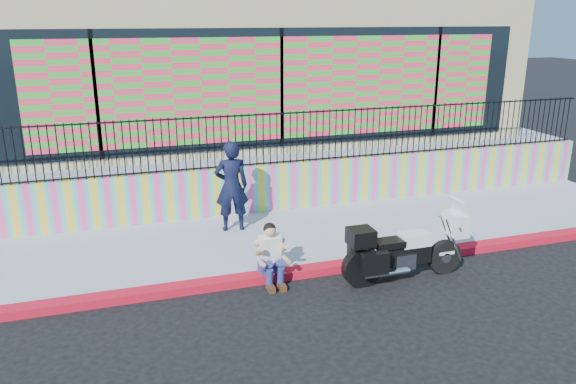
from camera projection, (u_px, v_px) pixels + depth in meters
name	position (u px, v px, depth m)	size (l,w,h in m)	color
ground	(347.00, 269.00, 10.44)	(90.00, 90.00, 0.00)	black
red_curb	(347.00, 265.00, 10.42)	(16.00, 0.30, 0.15)	#B50C29
sidewalk	(316.00, 234.00, 11.92)	(16.00, 3.00, 0.15)	#868DA1
mural_wall	(293.00, 185.00, 13.19)	(16.00, 0.20, 1.10)	#FF4398
metal_fence	(293.00, 137.00, 12.84)	(15.80, 0.04, 1.20)	black
elevated_platform	(243.00, 144.00, 17.85)	(16.00, 10.00, 1.25)	#868DA1
storefront_building	(243.00, 60.00, 16.86)	(14.00, 8.06, 4.00)	tan
police_motorcycle	(403.00, 249.00, 9.87)	(2.27, 0.75, 1.41)	black
police_officer	(232.00, 186.00, 11.69)	(0.70, 0.46, 1.92)	black
seated_man	(272.00, 260.00, 9.75)	(0.54, 0.71, 1.06)	navy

